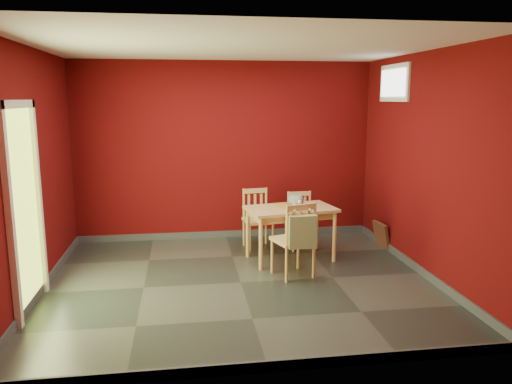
{
  "coord_description": "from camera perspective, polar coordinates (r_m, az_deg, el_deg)",
  "views": [
    {
      "loc": [
        -0.64,
        -5.57,
        2.14
      ],
      "look_at": [
        0.25,
        0.45,
        1.0
      ],
      "focal_mm": 35.0,
      "sensor_mm": 36.0,
      "label": 1
    }
  ],
  "objects": [
    {
      "name": "tote_bag",
      "position": [
        5.83,
        5.34,
        -4.54
      ],
      "size": [
        0.33,
        0.19,
        0.46
      ],
      "color": "#83945E",
      "rests_on": "chair_near"
    },
    {
      "name": "cat",
      "position": [
        6.72,
        4.57,
        -0.71
      ],
      "size": [
        0.36,
        0.49,
        0.22
      ],
      "primitive_type": null,
      "rotation": [
        0.0,
        0.0,
        0.33
      ],
      "color": "slate",
      "rests_on": "table_runner"
    },
    {
      "name": "room_shell",
      "position": [
        5.98,
        -1.77,
        -9.84
      ],
      "size": [
        4.5,
        4.5,
        4.5
      ],
      "color": "#530809",
      "rests_on": "ground"
    },
    {
      "name": "outlet_plate",
      "position": [
        8.09,
        7.9,
        -2.62
      ],
      "size": [
        0.08,
        0.02,
        0.12
      ],
      "primitive_type": "cube",
      "color": "silver",
      "rests_on": "room_shell"
    },
    {
      "name": "chair_near",
      "position": [
        6.06,
        4.45,
        -5.33
      ],
      "size": [
        0.54,
        0.54,
        0.93
      ],
      "color": "tan",
      "rests_on": "ground"
    },
    {
      "name": "ground",
      "position": [
        6.0,
        -1.76,
        -10.29
      ],
      "size": [
        4.5,
        4.5,
        0.0
      ],
      "primitive_type": "plane",
      "color": "#2D342D",
      "rests_on": "ground"
    },
    {
      "name": "chair_far_left",
      "position": [
        7.24,
        0.17,
        -2.99
      ],
      "size": [
        0.45,
        0.45,
        0.85
      ],
      "color": "tan",
      "rests_on": "ground"
    },
    {
      "name": "chair_far_right",
      "position": [
        7.26,
        5.17,
        -3.17
      ],
      "size": [
        0.39,
        0.39,
        0.81
      ],
      "color": "tan",
      "rests_on": "ground"
    },
    {
      "name": "window",
      "position": [
        7.17,
        15.5,
        11.92
      ],
      "size": [
        0.05,
        0.9,
        0.5
      ],
      "color": "white",
      "rests_on": "room_shell"
    },
    {
      "name": "picture_frame",
      "position": [
        7.5,
        14.13,
        -4.8
      ],
      "size": [
        0.16,
        0.39,
        0.38
      ],
      "color": "brown",
      "rests_on": "ground"
    },
    {
      "name": "dining_table",
      "position": [
        6.67,
        3.99,
        -2.53
      ],
      "size": [
        1.24,
        0.86,
        0.72
      ],
      "color": "tan",
      "rests_on": "ground"
    },
    {
      "name": "doorway",
      "position": [
        5.5,
        -25.03,
        -1.04
      ],
      "size": [
        0.06,
        1.01,
        2.13
      ],
      "color": "#B7D838",
      "rests_on": "ground"
    },
    {
      "name": "table_runner",
      "position": [
        6.56,
        4.19,
        -2.37
      ],
      "size": [
        0.4,
        0.66,
        0.31
      ],
      "color": "#B87E2F",
      "rests_on": "dining_table"
    }
  ]
}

